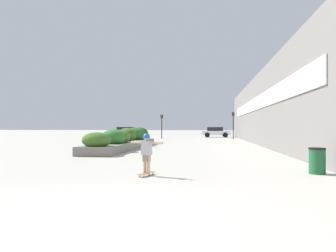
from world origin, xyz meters
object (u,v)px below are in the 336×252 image
(skateboarder, at_px, (147,149))
(car_center_right, at_px, (278,132))
(trash_bin, at_px, (317,161))
(car_center_left, at_px, (216,132))
(skateboard, at_px, (147,174))
(traffic_light_left, at_px, (162,122))
(traffic_light_right, at_px, (233,121))
(car_leftmost, at_px, (125,132))

(skateboarder, xyz_separation_m, car_center_right, (11.10, 32.61, -0.03))
(trash_bin, distance_m, car_center_left, 34.66)
(car_center_right, bearing_deg, skateboarder, 161.21)
(trash_bin, relative_size, car_center_left, 0.20)
(skateboard, distance_m, skateboarder, 0.73)
(trash_bin, height_order, traffic_light_left, traffic_light_left)
(traffic_light_left, bearing_deg, skateboarder, -82.04)
(skateboard, height_order, trash_bin, trash_bin)
(skateboard, relative_size, car_center_left, 0.18)
(car_center_left, height_order, traffic_light_left, traffic_light_left)
(skateboard, bearing_deg, skateboarder, 109.64)
(trash_bin, distance_m, car_center_right, 32.08)
(skateboarder, distance_m, car_center_left, 35.79)
(traffic_light_right, bearing_deg, traffic_light_left, -178.17)
(traffic_light_left, bearing_deg, car_center_left, 44.91)
(skateboarder, xyz_separation_m, car_leftmost, (-9.95, 32.73, -0.02))
(skateboard, bearing_deg, car_center_right, 90.70)
(car_leftmost, height_order, traffic_light_left, traffic_light_left)
(skateboard, distance_m, trash_bin, 5.31)
(skateboard, bearing_deg, car_leftmost, 126.40)
(car_leftmost, height_order, car_center_left, car_leftmost)
(skateboarder, xyz_separation_m, car_center_left, (2.94, 35.67, -0.01))
(car_center_right, height_order, traffic_light_left, traffic_light_left)
(trash_bin, xyz_separation_m, car_center_right, (5.91, 31.53, 0.36))
(skateboarder, bearing_deg, traffic_light_right, 99.89)
(trash_bin, bearing_deg, car_center_left, 93.71)
(skateboarder, height_order, trash_bin, skateboarder)
(car_center_left, bearing_deg, car_center_right, 69.46)
(skateboarder, height_order, traffic_light_right, traffic_light_right)
(car_center_left, distance_m, traffic_light_left, 9.92)
(skateboarder, height_order, car_center_right, car_center_right)
(trash_bin, bearing_deg, car_leftmost, 115.55)
(skateboarder, height_order, traffic_light_left, traffic_light_left)
(car_leftmost, xyz_separation_m, car_center_right, (21.04, -0.12, -0.02))
(skateboard, height_order, car_center_left, car_center_left)
(trash_bin, relative_size, car_center_right, 0.21)
(car_leftmost, relative_size, traffic_light_left, 1.31)
(car_center_left, distance_m, traffic_light_right, 7.10)
(car_center_left, bearing_deg, trash_bin, 3.71)
(traffic_light_left, bearing_deg, traffic_light_right, 1.83)
(skateboarder, height_order, car_center_left, car_center_left)
(traffic_light_right, bearing_deg, car_center_left, 106.48)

